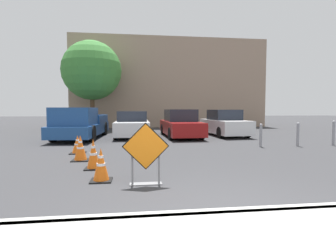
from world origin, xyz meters
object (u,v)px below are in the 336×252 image
Objects in this scene: pickup_truck at (80,125)px; parked_car_nearest at (132,125)px; traffic_cone_fourth at (78,145)px; traffic_cone_second at (93,154)px; traffic_cone_nearest at (101,165)px; traffic_cone_third at (80,148)px; road_closed_sign at (146,152)px; bollard_third at (334,132)px; parked_car_second at (181,124)px; parked_car_third at (224,124)px; bollard_nearest at (261,135)px; bollard_second at (298,134)px.

parked_car_nearest is at bearing -160.07° from pickup_truck.
traffic_cone_second is at bearing -70.06° from traffic_cone_fourth.
traffic_cone_third reaches higher than traffic_cone_nearest.
traffic_cone_third is at bearing 115.09° from traffic_cone_second.
traffic_cone_nearest is 3.92m from traffic_cone_fourth.
traffic_cone_nearest is (-0.93, 0.42, -0.32)m from road_closed_sign.
bollard_third reaches higher than traffic_cone_third.
parked_car_second is (4.52, 5.00, 0.39)m from traffic_cone_fourth.
parked_car_third is at bearing 179.81° from parked_car_nearest.
bollard_third is (9.06, 4.38, 0.21)m from traffic_cone_nearest.
traffic_cone_third is 6.11m from pickup_truck.
parked_car_second is at bearing 69.44° from traffic_cone_nearest.
traffic_cone_third is (-1.83, 2.80, -0.30)m from road_closed_sign.
traffic_cone_fourth is at bearing 33.32° from parked_car_third.
traffic_cone_second is 0.17× the size of parked_car_second.
traffic_cone_second is 1.31m from traffic_cone_third.
bollard_nearest is (5.22, -4.78, -0.16)m from parked_car_nearest.
parked_car_second is 6.02m from bollard_second.
traffic_cone_third is 0.80× the size of bollard_nearest.
bollard_third reaches higher than traffic_cone_fourth.
pickup_truck is (-0.84, 4.65, 0.43)m from traffic_cone_fourth.
traffic_cone_second is 1.23× the size of traffic_cone_fourth.
pickup_truck reaches higher than road_closed_sign.
bollard_second is at bearing 30.50° from traffic_cone_nearest.
traffic_cone_second is 6.93m from bollard_nearest.
road_closed_sign is 1.65× the size of traffic_cone_third.
parked_car_nearest reaches higher than bollard_second.
traffic_cone_nearest is 2.54m from traffic_cone_third.
bollard_third is (9.96, 2.00, 0.19)m from traffic_cone_third.
bollard_nearest is 1.62m from bollard_second.
traffic_cone_fourth is 0.60× the size of bollard_third.
pickup_truck is (-3.03, 8.78, 0.06)m from road_closed_sign.
parked_car_nearest reaches higher than bollard_third.
bollard_second is (9.53, -3.98, -0.21)m from pickup_truck.
traffic_cone_second is 0.81× the size of bollard_nearest.
parked_car_third reaches higher than bollard_third.
parked_car_third is 3.93× the size of bollard_third.
bollard_third is (9.40, 3.19, 0.18)m from traffic_cone_second.
bollard_second reaches higher than bollard_nearest.
bollard_second reaches higher than traffic_cone_third.
parked_car_second is at bearing 133.92° from bollard_second.
pickup_truck is 8.86m from bollard_nearest.
traffic_cone_third is at bearing 104.75° from pickup_truck.
bollard_nearest reaches higher than traffic_cone_third.
parked_car_third is at bearing 44.39° from traffic_cone_third.
parked_car_third is (5.94, 9.07, 0.34)m from traffic_cone_nearest.
bollard_third reaches higher than traffic_cone_second.
traffic_cone_third is 7.00m from bollard_nearest.
bollard_nearest is at bearing 37.01° from traffic_cone_nearest.
traffic_cone_fourth is 10.34m from bollard_third.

